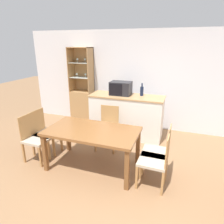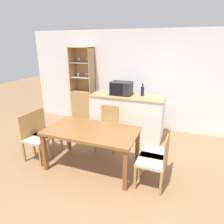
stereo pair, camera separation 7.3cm
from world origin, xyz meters
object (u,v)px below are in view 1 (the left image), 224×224
(dining_chair_side_left_near, at_px, (36,138))
(dining_chair_head_far, at_px, (108,128))
(dining_chair_side_right_far, at_px, (158,152))
(microwave, at_px, (121,88))
(wine_bottle, at_px, (142,91))
(dining_chair_side_left_far, at_px, (44,132))
(display_cabinet, at_px, (83,101))
(dining_chair_side_right_near, at_px, (156,160))
(dining_table, at_px, (92,134))

(dining_chair_side_left_near, relative_size, dining_chair_head_far, 1.00)
(dining_chair_side_right_far, xyz_separation_m, microwave, (-1.12, 1.43, 0.72))
(dining_chair_head_far, bearing_deg, dining_chair_side_right_far, 146.79)
(dining_chair_head_far, bearing_deg, wine_bottle, -126.51)
(wine_bottle, bearing_deg, dining_chair_side_left_far, -138.60)
(display_cabinet, distance_m, dining_chair_head_far, 1.78)
(dining_chair_side_right_near, bearing_deg, dining_chair_side_right_far, 1.99)
(dining_chair_side_right_near, height_order, dining_chair_head_far, same)
(display_cabinet, height_order, dining_table, display_cabinet)
(dining_chair_side_right_near, xyz_separation_m, wine_bottle, (-0.62, 1.77, 0.68))
(display_cabinet, bearing_deg, dining_table, -58.35)
(wine_bottle, bearing_deg, dining_chair_side_left_near, -133.83)
(dining_chair_side_right_far, height_order, dining_chair_side_left_far, same)
(dining_chair_side_left_near, bearing_deg, display_cabinet, -175.60)
(dining_chair_head_far, xyz_separation_m, wine_bottle, (0.54, 0.85, 0.68))
(dining_table, bearing_deg, dining_chair_side_left_far, 173.20)
(dining_chair_head_far, bearing_deg, dining_chair_side_left_near, 34.82)
(dining_table, height_order, microwave, microwave)
(display_cabinet, height_order, dining_chair_head_far, display_cabinet)
(display_cabinet, relative_size, dining_chair_side_left_near, 2.28)
(dining_chair_side_right_far, bearing_deg, dining_chair_side_right_near, -179.81)
(dining_table, bearing_deg, dining_chair_side_left_near, -173.43)
(dining_table, xyz_separation_m, dining_chair_side_right_far, (1.16, 0.13, -0.20))
(dining_chair_side_left_far, bearing_deg, microwave, 143.38)
(dining_chair_side_right_far, xyz_separation_m, dining_chair_side_right_near, (-0.00, -0.27, 0.00))
(dining_chair_side_left_near, relative_size, wine_bottle, 3.11)
(display_cabinet, distance_m, dining_chair_side_right_near, 3.26)
(microwave, bearing_deg, dining_chair_side_right_far, -51.92)
(dining_chair_side_left_far, height_order, microwave, microwave)
(dining_chair_side_left_near, bearing_deg, microwave, 146.45)
(display_cabinet, xyz_separation_m, microwave, (1.30, -0.48, 0.56))
(dining_chair_side_right_far, height_order, wine_bottle, wine_bottle)
(dining_chair_side_right_far, bearing_deg, microwave, 38.27)
(dining_chair_side_right_far, xyz_separation_m, dining_chair_head_far, (-1.16, 0.66, 0.00))
(dining_chair_side_right_near, distance_m, dining_chair_side_left_far, 2.33)
(dining_chair_side_left_far, bearing_deg, display_cabinet, -173.45)
(dining_table, distance_m, dining_chair_side_left_near, 1.18)
(dining_chair_side_left_near, bearing_deg, dining_chair_side_right_near, 91.72)
(dining_chair_side_right_near, height_order, wine_bottle, wine_bottle)
(dining_chair_side_left_near, bearing_deg, dining_chair_side_left_far, -178.21)
(dining_table, xyz_separation_m, dining_chair_side_right_near, (1.16, -0.14, -0.20))
(dining_chair_side_left_far, bearing_deg, dining_chair_side_right_near, 86.81)
(dining_table, xyz_separation_m, wine_bottle, (0.54, 1.64, 0.48))
(dining_chair_side_right_far, relative_size, dining_chair_side_left_far, 1.00)
(dining_chair_side_left_near, bearing_deg, dining_table, 98.38)
(microwave, bearing_deg, dining_chair_side_right_near, -56.66)
(dining_chair_head_far, bearing_deg, display_cabinet, -48.72)
(dining_table, bearing_deg, dining_chair_head_far, 90.24)
(dining_chair_side_left_near, xyz_separation_m, wine_bottle, (1.70, 1.77, 0.68))
(wine_bottle, bearing_deg, dining_table, -108.26)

